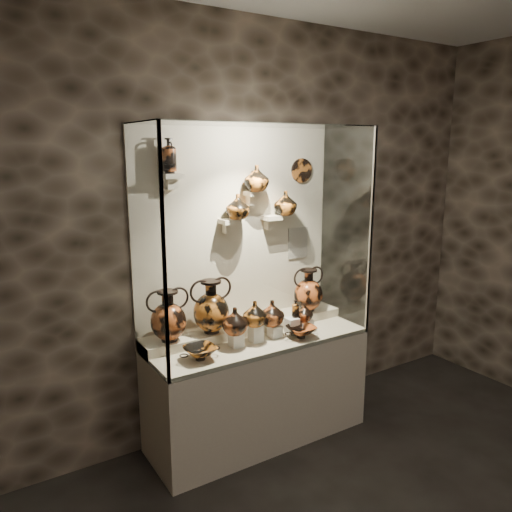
% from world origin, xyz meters
% --- Properties ---
extents(wall_back, '(5.00, 0.02, 3.20)m').
position_xyz_m(wall_back, '(0.00, 2.50, 1.60)').
color(wall_back, black).
rests_on(wall_back, ground).
extents(plinth, '(1.70, 0.60, 0.80)m').
position_xyz_m(plinth, '(0.00, 2.18, 0.40)').
color(plinth, beige).
rests_on(plinth, floor).
extents(front_tier, '(1.68, 0.58, 0.03)m').
position_xyz_m(front_tier, '(0.00, 2.18, 0.82)').
color(front_tier, '#BFB094').
rests_on(front_tier, plinth).
extents(rear_tier, '(1.70, 0.25, 0.10)m').
position_xyz_m(rear_tier, '(0.00, 2.35, 0.85)').
color(rear_tier, '#BFB094').
rests_on(rear_tier, plinth).
extents(back_panel, '(1.70, 0.03, 1.60)m').
position_xyz_m(back_panel, '(0.00, 2.50, 1.60)').
color(back_panel, beige).
rests_on(back_panel, plinth).
extents(glass_front, '(1.70, 0.01, 1.60)m').
position_xyz_m(glass_front, '(0.00, 1.88, 1.60)').
color(glass_front, white).
rests_on(glass_front, plinth).
extents(glass_left, '(0.01, 0.60, 1.60)m').
position_xyz_m(glass_left, '(-0.85, 2.18, 1.60)').
color(glass_left, white).
rests_on(glass_left, plinth).
extents(glass_right, '(0.01, 0.60, 1.60)m').
position_xyz_m(glass_right, '(0.85, 2.18, 1.60)').
color(glass_right, white).
rests_on(glass_right, plinth).
extents(glass_top, '(1.70, 0.60, 0.01)m').
position_xyz_m(glass_top, '(0.00, 2.18, 2.40)').
color(glass_top, white).
rests_on(glass_top, back_panel).
extents(frame_post_left, '(0.02, 0.02, 1.60)m').
position_xyz_m(frame_post_left, '(-0.84, 1.89, 1.60)').
color(frame_post_left, gray).
rests_on(frame_post_left, plinth).
extents(frame_post_right, '(0.02, 0.02, 1.60)m').
position_xyz_m(frame_post_right, '(0.84, 1.89, 1.60)').
color(frame_post_right, gray).
rests_on(frame_post_right, plinth).
extents(pedestal_a, '(0.09, 0.09, 0.10)m').
position_xyz_m(pedestal_a, '(-0.22, 2.13, 0.88)').
color(pedestal_a, silver).
rests_on(pedestal_a, front_tier).
extents(pedestal_b, '(0.09, 0.09, 0.13)m').
position_xyz_m(pedestal_b, '(-0.05, 2.13, 0.90)').
color(pedestal_b, silver).
rests_on(pedestal_b, front_tier).
extents(pedestal_c, '(0.09, 0.09, 0.09)m').
position_xyz_m(pedestal_c, '(0.12, 2.13, 0.88)').
color(pedestal_c, silver).
rests_on(pedestal_c, front_tier).
extents(pedestal_d, '(0.09, 0.09, 0.12)m').
position_xyz_m(pedestal_d, '(0.28, 2.13, 0.89)').
color(pedestal_d, silver).
rests_on(pedestal_d, front_tier).
extents(pedestal_e, '(0.09, 0.09, 0.08)m').
position_xyz_m(pedestal_e, '(0.42, 2.13, 0.87)').
color(pedestal_e, silver).
rests_on(pedestal_e, front_tier).
extents(bracket_ul, '(0.14, 0.12, 0.04)m').
position_xyz_m(bracket_ul, '(-0.55, 2.42, 2.05)').
color(bracket_ul, beige).
rests_on(bracket_ul, back_panel).
extents(bracket_ca, '(0.14, 0.12, 0.04)m').
position_xyz_m(bracket_ca, '(-0.10, 2.42, 1.70)').
color(bracket_ca, beige).
rests_on(bracket_ca, back_panel).
extents(bracket_cb, '(0.10, 0.12, 0.04)m').
position_xyz_m(bracket_cb, '(0.10, 2.42, 1.90)').
color(bracket_cb, beige).
rests_on(bracket_cb, back_panel).
extents(bracket_cc, '(0.14, 0.12, 0.04)m').
position_xyz_m(bracket_cc, '(0.28, 2.42, 1.70)').
color(bracket_cc, beige).
rests_on(bracket_cc, back_panel).
extents(amphora_left, '(0.35, 0.35, 0.37)m').
position_xyz_m(amphora_left, '(-0.65, 2.32, 1.09)').
color(amphora_left, '#A3491F').
rests_on(amphora_left, rear_tier).
extents(amphora_mid, '(0.40, 0.40, 0.40)m').
position_xyz_m(amphora_mid, '(-0.33, 2.31, 1.10)').
color(amphora_mid, '#BC6721').
rests_on(amphora_mid, rear_tier).
extents(amphora_right, '(0.33, 0.33, 0.36)m').
position_xyz_m(amphora_right, '(0.59, 2.33, 1.08)').
color(amphora_right, '#A3491F').
rests_on(amphora_right, rear_tier).
extents(jug_a, '(0.25, 0.25, 0.20)m').
position_xyz_m(jug_a, '(-0.24, 2.11, 1.03)').
color(jug_a, '#A3491F').
rests_on(jug_a, pedestal_a).
extents(jug_b, '(0.19, 0.19, 0.19)m').
position_xyz_m(jug_b, '(-0.07, 2.11, 1.05)').
color(jug_b, '#BC6721').
rests_on(jug_b, pedestal_b).
extents(jug_c, '(0.22, 0.22, 0.20)m').
position_xyz_m(jug_c, '(0.10, 2.15, 1.02)').
color(jug_c, '#A3491F').
rests_on(jug_c, pedestal_c).
extents(jug_e, '(0.15, 0.15, 0.13)m').
position_xyz_m(jug_e, '(0.39, 2.12, 0.98)').
color(jug_e, '#A3491F').
rests_on(jug_e, pedestal_e).
extents(lekythos_small, '(0.07, 0.07, 0.16)m').
position_xyz_m(lekythos_small, '(0.31, 2.13, 1.03)').
color(lekythos_small, '#BC6721').
rests_on(lekythos_small, pedestal_d).
extents(kylix_left, '(0.35, 0.32, 0.11)m').
position_xyz_m(kylix_left, '(-0.55, 2.05, 0.89)').
color(kylix_left, '#BC6721').
rests_on(kylix_left, front_tier).
extents(kylix_right, '(0.32, 0.29, 0.11)m').
position_xyz_m(kylix_right, '(0.28, 2.01, 0.89)').
color(kylix_right, '#A3491F').
rests_on(kylix_right, front_tier).
extents(lekythos_tall, '(0.14, 0.14, 0.27)m').
position_xyz_m(lekythos_tall, '(-0.57, 2.41, 2.20)').
color(lekythos_tall, '#A3491F').
rests_on(lekythos_tall, bracket_ul).
extents(ovoid_vase_a, '(0.23, 0.23, 0.19)m').
position_xyz_m(ovoid_vase_a, '(-0.05, 2.38, 1.81)').
color(ovoid_vase_a, '#BC6721').
rests_on(ovoid_vase_a, bracket_ca).
extents(ovoid_vase_b, '(0.21, 0.21, 0.20)m').
position_xyz_m(ovoid_vase_b, '(0.11, 2.38, 2.02)').
color(ovoid_vase_b, '#BC6721').
rests_on(ovoid_vase_b, bracket_cb).
extents(ovoid_vase_c, '(0.22, 0.22, 0.19)m').
position_xyz_m(ovoid_vase_c, '(0.38, 2.38, 1.81)').
color(ovoid_vase_c, '#BC6721').
rests_on(ovoid_vase_c, bracket_cc).
extents(wall_plate, '(0.20, 0.02, 0.20)m').
position_xyz_m(wall_plate, '(0.60, 2.47, 2.06)').
color(wall_plate, '#9C531E').
rests_on(wall_plate, back_panel).
extents(info_placard, '(0.20, 0.01, 0.26)m').
position_xyz_m(info_placard, '(0.58, 2.47, 1.46)').
color(info_placard, beige).
rests_on(info_placard, back_panel).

